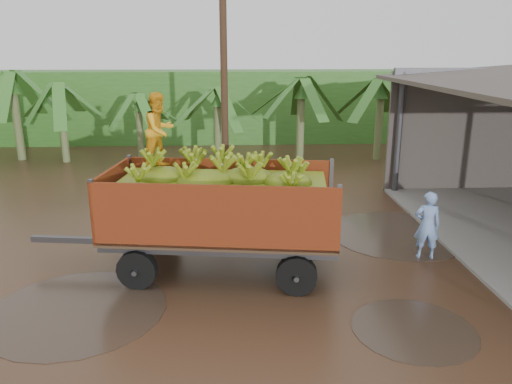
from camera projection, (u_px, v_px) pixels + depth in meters
ground at (242, 266)px, 11.23m from camera, size 100.00×100.00×0.00m
hedge_north at (197, 106)px, 25.99m from camera, size 22.00×3.00×3.60m
banana_trailer at (221, 206)px, 10.64m from camera, size 6.86×2.97×3.84m
man_blue at (427, 225)px, 11.44m from camera, size 0.64×0.48×1.61m
utility_pole at (224, 72)px, 16.74m from camera, size 1.20×0.24×7.76m
banana_plants at (68, 141)px, 16.59m from camera, size 24.39×20.13×3.86m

